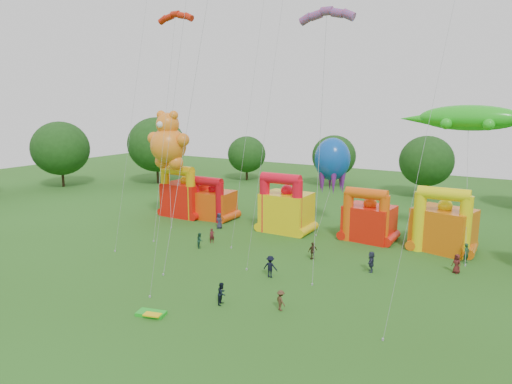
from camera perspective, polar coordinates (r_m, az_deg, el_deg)
The scene contains 23 objects.
ground at distance 32.13m, azimuth -15.06°, elevation -16.37°, with size 160.00×160.00×0.00m, color #295417.
tree_ring at distance 31.02m, azimuth -16.35°, elevation -4.99°, with size 121.62×123.70×12.07m.
bouncy_castle_0 at distance 60.26m, azimuth -8.93°, elevation -0.55°, with size 5.34×4.30×6.79m.
bouncy_castle_1 at distance 58.38m, azimuth -5.43°, elevation -1.29°, with size 5.15×4.28×5.57m.
bouncy_castle_2 at distance 52.38m, azimuth 3.70°, elevation -2.14°, with size 5.30×4.26×6.94m.
bouncy_castle_3 at distance 50.55m, azimuth 13.88°, elevation -3.39°, with size 5.26×4.38×5.87m.
bouncy_castle_4 at distance 49.27m, azimuth 22.34°, elevation -3.96°, with size 6.26×5.48×6.64m.
teddy_bear_kite at distance 56.30m, azimuth -10.85°, elevation 4.46°, with size 6.13×4.65×13.80m.
gecko_kite at distance 49.26m, azimuth 24.95°, elevation 3.27°, with size 12.63×9.53×14.54m.
octopus_kite at distance 54.94m, azimuth 9.35°, elevation 2.73°, with size 4.25×7.86×10.64m.
parafoil_kites at distance 43.60m, azimuth -6.64°, elevation 8.14°, with size 24.03×13.61×26.22m.
diamond_kites at distance 39.97m, azimuth -2.69°, elevation 13.69°, with size 30.39×19.78×36.68m.
folded_kite_bundle at distance 33.76m, azimuth -12.95°, elevation -14.59°, with size 2.19×1.48×0.31m.
spectator_0 at distance 53.99m, azimuth -4.62°, elevation -3.60°, with size 0.91×0.59×1.87m, color #26233B.
spectator_1 at distance 48.63m, azimuth -5.52°, elevation -5.46°, with size 0.57×0.38×1.57m, color #52171D.
spectator_2 at distance 47.19m, azimuth -7.02°, elevation -6.01°, with size 0.77×0.60×1.58m, color #1B4530.
spectator_3 at distance 39.19m, azimuth 1.80°, elevation -9.31°, with size 1.23×0.70×1.90m, color black.
spectator_4 at distance 43.81m, azimuth 7.10°, elevation -7.31°, with size 0.98×0.41×1.67m, color #3E2B19.
spectator_5 at distance 41.67m, azimuth 14.21°, elevation -8.42°, with size 1.72×0.55×1.86m, color #282C43.
spectator_6 at distance 43.75m, azimuth 23.79°, elevation -8.20°, with size 0.84×0.54×1.71m, color #4F1816.
spectator_7 at distance 46.72m, azimuth 24.81°, elevation -6.97°, with size 0.69×0.45×1.88m, color #183E21.
spectator_8 at distance 34.41m, azimuth -4.28°, elevation -12.53°, with size 0.82×0.64×1.68m, color black.
spectator_9 at distance 33.45m, azimuth 3.12°, elevation -13.38°, with size 0.98×0.56×1.52m, color #482F1C.
Camera 1 is at (20.87, -19.56, 14.63)m, focal length 32.00 mm.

